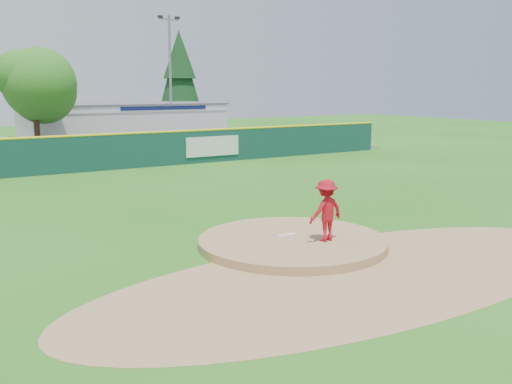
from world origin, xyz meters
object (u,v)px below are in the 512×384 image
pitcher (326,210)px  van (16,149)px  deciduous_tree (34,87)px  pool_building_grp (122,124)px  conifer_tree (180,76)px  light_pole_right (170,74)px

pitcher → van: pitcher is taller
pitcher → deciduous_tree: (-2.63, 25.74, 3.42)m
pitcher → pool_building_grp: (5.37, 32.73, 0.53)m
pitcher → conifer_tree: bearing=-113.5°
pitcher → conifer_tree: 39.02m
conifer_tree → light_pole_right: 8.06m
conifer_tree → van: bearing=-145.8°
deciduous_tree → light_pole_right: bearing=20.0°
pitcher → pool_building_grp: size_ratio=0.12×
deciduous_tree → van: bearing=-174.7°
conifer_tree → light_pole_right: light_pole_right is taller
van → pool_building_grp: bearing=-64.4°
pool_building_grp → deciduous_tree: bearing=-138.8°
van → light_pole_right: light_pole_right is taller
deciduous_tree → conifer_tree: 18.63m
van → conifer_tree: conifer_tree is taller
van → conifer_tree: 20.35m
van → deciduous_tree: size_ratio=0.75×
pool_building_grp → deciduous_tree: deciduous_tree is taller
pool_building_grp → conifer_tree: size_ratio=1.60×
pitcher → van: (-4.00, 25.61, -0.35)m
pool_building_grp → light_pole_right: light_pole_right is taller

